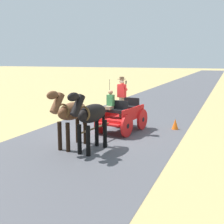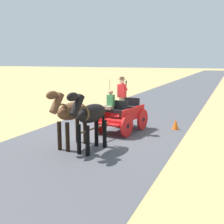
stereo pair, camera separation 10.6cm
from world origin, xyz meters
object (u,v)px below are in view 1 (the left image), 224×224
at_px(horse_drawn_carriage, 121,114).
at_px(horse_near_side, 91,115).
at_px(traffic_cone, 175,124).
at_px(horse_off_side, 71,113).

relative_size(horse_drawn_carriage, horse_near_side, 2.04).
bearing_deg(horse_near_side, traffic_cone, -116.06).
height_order(horse_near_side, horse_off_side, same).
xyz_separation_m(horse_drawn_carriage, traffic_cone, (-2.18, -1.38, -0.57)).
height_order(horse_drawn_carriage, traffic_cone, horse_drawn_carriage).
height_order(horse_off_side, traffic_cone, horse_off_side).
bearing_deg(horse_near_side, horse_drawn_carriage, -89.79).
height_order(horse_drawn_carriage, horse_off_side, horse_drawn_carriage).
bearing_deg(traffic_cone, horse_off_side, 54.73).
bearing_deg(horse_off_side, horse_drawn_carriage, -106.49).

